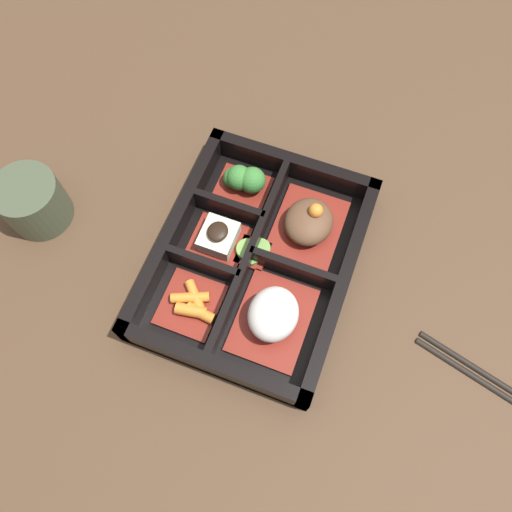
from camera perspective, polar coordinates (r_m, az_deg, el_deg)
name	(u,v)px	position (r m, az deg, el deg)	size (l,w,h in m)	color
ground_plane	(256,265)	(0.58, 0.00, -0.99)	(3.00, 3.00, 0.00)	#4C3523
bento_base	(256,263)	(0.57, 0.00, -0.80)	(0.27, 0.21, 0.01)	black
bento_rim	(254,257)	(0.56, -0.23, -0.06)	(0.27, 0.21, 0.04)	black
bowl_stew	(308,223)	(0.57, 6.02, 3.76)	(0.10, 0.08, 0.04)	maroon
bowl_rice	(273,316)	(0.52, 1.97, -6.81)	(0.10, 0.08, 0.05)	maroon
bowl_greens	(242,180)	(0.60, -1.64, 8.65)	(0.05, 0.06, 0.04)	maroon
bowl_tofu	(219,238)	(0.57, -4.29, 2.10)	(0.06, 0.06, 0.03)	maroon
bowl_carrots	(192,305)	(0.55, -7.30, -5.54)	(0.07, 0.06, 0.02)	maroon
bowl_pickles	(253,251)	(0.57, -0.38, 0.55)	(0.04, 0.04, 0.01)	maroon
tea_cup	(33,201)	(0.63, -24.18, 5.75)	(0.07, 0.07, 0.06)	#424C38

